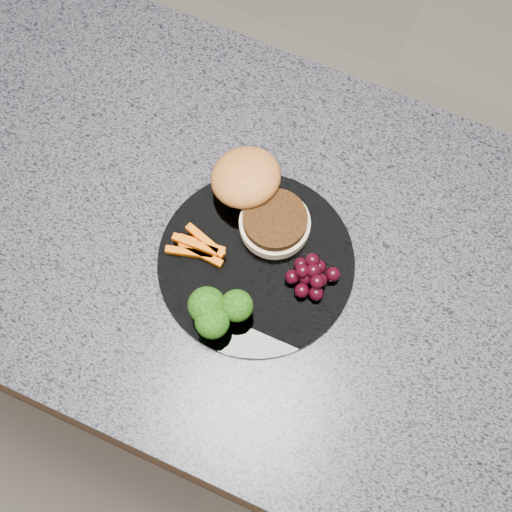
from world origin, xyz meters
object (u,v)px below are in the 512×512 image
Objects in this scene: island_cabinet at (255,332)px; plate at (256,262)px; grape_bunch at (311,276)px; burger at (256,195)px.

island_cabinet is 0.47m from plate.
grape_bunch is (0.09, -0.02, 0.49)m from island_cabinet.
plate is (0.01, -0.02, 0.47)m from island_cabinet.
island_cabinet is 6.81× the size of burger.
grape_bunch reaches higher than island_cabinet.
grape_bunch is at bearing -16.30° from burger.
island_cabinet is at bearing 117.96° from plate.
burger is 2.67× the size of grape_bunch.
plate is 0.08m from grape_bunch.
plate is 0.09m from burger.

